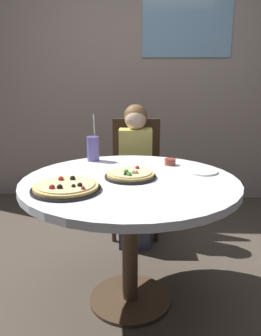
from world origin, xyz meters
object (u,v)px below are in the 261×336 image
object	(u,v)px
chair_wooden	(136,170)
pizza_cheese	(131,175)
dining_table	(130,197)
pizza_veggie	(66,187)
sauce_bowl	(170,162)
plate_small	(202,171)
soda_cup	(93,149)
diner_child	(135,181)

from	to	relation	value
chair_wooden	pizza_cheese	size ratio (longest dim) A/B	3.35
dining_table	pizza_veggie	xyz separation A→B (m)	(-0.30, -0.21, 0.12)
sauce_bowl	plate_small	size ratio (longest dim) A/B	0.39
pizza_cheese	plate_small	size ratio (longest dim) A/B	1.57
plate_small	sauce_bowl	bearing A→B (deg)	136.32
dining_table	sauce_bowl	world-z (taller)	sauce_bowl
soda_cup	plate_small	world-z (taller)	soda_cup
chair_wooden	pizza_veggie	world-z (taller)	chair_wooden
soda_cup	sauce_bowl	world-z (taller)	soda_cup
pizza_veggie	pizza_cheese	distance (m)	0.39
diner_child	sauce_bowl	xyz separation A→B (m)	(0.23, -0.51, 0.29)
pizza_veggie	plate_small	world-z (taller)	pizza_veggie
pizza_veggie	diner_child	bearing A→B (deg)	73.71
diner_child	soda_cup	size ratio (longest dim) A/B	3.52
chair_wooden	pizza_cheese	distance (m)	1.01
pizza_veggie	dining_table	bearing A→B (deg)	34.25
soda_cup	chair_wooden	bearing A→B (deg)	66.29
diner_child	sauce_bowl	distance (m)	0.63
diner_child	chair_wooden	bearing A→B (deg)	91.37
dining_table	soda_cup	xyz separation A→B (m)	(-0.26, 0.42, 0.18)
pizza_cheese	soda_cup	bearing A→B (deg)	124.37
dining_table	diner_child	world-z (taller)	diner_child
diner_child	soda_cup	bearing A→B (deg)	-122.79
chair_wooden	pizza_veggie	bearing A→B (deg)	-103.76
pizza_cheese	sauce_bowl	xyz separation A→B (m)	(0.23, 0.30, 0.00)
plate_small	soda_cup	bearing A→B (deg)	158.90
pizza_veggie	soda_cup	distance (m)	0.63
soda_cup	sauce_bowl	bearing A→B (deg)	-10.69
dining_table	soda_cup	size ratio (longest dim) A/B	3.82
diner_child	pizza_cheese	size ratio (longest dim) A/B	3.82
diner_child	plate_small	bearing A→B (deg)	-58.79
dining_table	plate_small	xyz separation A→B (m)	(0.41, 0.16, 0.11)
dining_table	pizza_cheese	distance (m)	0.12
soda_cup	pizza_veggie	bearing A→B (deg)	-93.46
pizza_veggie	plate_small	bearing A→B (deg)	27.28
chair_wooden	pizza_veggie	distance (m)	1.28
dining_table	sauce_bowl	distance (m)	0.42
chair_wooden	sauce_bowl	size ratio (longest dim) A/B	13.57
sauce_bowl	dining_table	bearing A→B (deg)	-125.86
soda_cup	plate_small	xyz separation A→B (m)	(0.67, -0.26, -0.08)
dining_table	diner_child	xyz separation A→B (m)	(0.00, 0.83, -0.16)
plate_small	diner_child	bearing A→B (deg)	121.21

